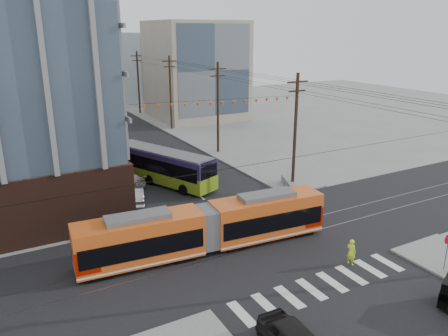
# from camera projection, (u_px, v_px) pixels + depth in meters

# --- Properties ---
(ground) EXTENTS (160.00, 160.00, 0.00)m
(ground) POSITION_uv_depth(u_px,v_px,m) (291.00, 263.00, 28.62)
(ground) COLOR slate
(bg_bldg_ne_near) EXTENTS (14.00, 14.00, 16.00)m
(bg_bldg_ne_near) POSITION_uv_depth(u_px,v_px,m) (196.00, 70.00, 73.58)
(bg_bldg_ne_near) COLOR gray
(bg_bldg_ne_near) RESTS_ON ground
(bg_bldg_ne_far) EXTENTS (16.00, 16.00, 14.00)m
(bg_bldg_ne_far) POSITION_uv_depth(u_px,v_px,m) (163.00, 67.00, 91.48)
(bg_bldg_ne_far) COLOR #8C99A5
(bg_bldg_ne_far) RESTS_ON ground
(utility_pole_far) EXTENTS (0.30, 0.30, 11.00)m
(utility_pole_far) POSITION_uv_depth(u_px,v_px,m) (138.00, 83.00, 77.55)
(utility_pole_far) COLOR black
(utility_pole_far) RESTS_ON ground
(streetcar) EXTENTS (17.69, 3.97, 3.38)m
(streetcar) POSITION_uv_depth(u_px,v_px,m) (207.00, 228.00, 29.82)
(streetcar) COLOR #D2551A
(streetcar) RESTS_ON ground
(city_bus) EXTENTS (7.19, 12.21, 3.44)m
(city_bus) POSITION_uv_depth(u_px,v_px,m) (162.00, 166.00, 43.24)
(city_bus) COLOR #251B45
(city_bus) RESTS_ON ground
(parked_car_silver) EXTENTS (2.89, 4.89, 1.52)m
(parked_car_silver) POSITION_uv_depth(u_px,v_px,m) (134.00, 195.00, 38.19)
(parked_car_silver) COLOR gray
(parked_car_silver) RESTS_ON ground
(parked_car_white) EXTENTS (3.50, 4.85, 1.30)m
(parked_car_white) POSITION_uv_depth(u_px,v_px,m) (126.00, 180.00, 42.55)
(parked_car_white) COLOR silver
(parked_car_white) RESTS_ON ground
(parked_car_grey) EXTENTS (2.82, 4.97, 1.31)m
(parked_car_grey) POSITION_uv_depth(u_px,v_px,m) (120.00, 174.00, 44.14)
(parked_car_grey) COLOR #535353
(parked_car_grey) RESTS_ON ground
(pedestrian) EXTENTS (0.59, 0.74, 1.78)m
(pedestrian) POSITION_uv_depth(u_px,v_px,m) (351.00, 252.00, 28.25)
(pedestrian) COLOR #D0FA2A
(pedestrian) RESTS_ON ground
(stop_sign) EXTENTS (0.80, 0.80, 2.45)m
(stop_sign) POSITION_uv_depth(u_px,v_px,m) (446.00, 254.00, 27.36)
(stop_sign) COLOR #BB031D
(stop_sign) RESTS_ON ground
(jersey_barrier) EXTENTS (2.46, 4.28, 0.85)m
(jersey_barrier) POSITION_uv_depth(u_px,v_px,m) (290.00, 186.00, 41.60)
(jersey_barrier) COLOR slate
(jersey_barrier) RESTS_ON ground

